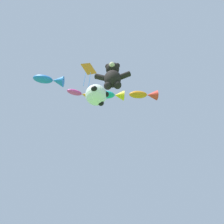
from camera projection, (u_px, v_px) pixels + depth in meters
name	position (u px, v px, depth m)	size (l,w,h in m)	color
teddy_bear_kite	(113.00, 76.00, 8.66)	(2.11, 0.93, 2.14)	black
soccer_ball_kite	(96.00, 95.00, 7.51)	(1.19, 1.18, 1.09)	white
fish_kite_tangerine	(145.00, 95.00, 10.83)	(2.10, 0.95, 0.73)	orange
fish_kite_teal	(113.00, 95.00, 11.08)	(2.01, 1.02, 0.76)	#19ADB2
fish_kite_magenta	(80.00, 94.00, 10.36)	(1.62, 1.12, 0.54)	#E53F9E
fish_kite_cobalt	(51.00, 80.00, 10.64)	(2.18, 1.24, 0.80)	blue
diamond_kite	(89.00, 70.00, 12.07)	(1.14, 1.02, 3.00)	orange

